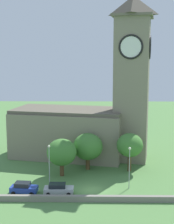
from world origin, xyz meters
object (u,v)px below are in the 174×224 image
(car_silver, at_px, (58,189))
(tree_by_tower, at_px, (62,152))
(streetlamp_central, at_px, (129,161))
(car_blue, at_px, (24,188))
(church, at_px, (90,115))
(streetlamp_west_mid, at_px, (49,160))
(tree_riverside_west, at_px, (88,147))
(tree_riverside_east, at_px, (130,145))

(car_silver, bearing_deg, tree_by_tower, 91.35)
(tree_by_tower, bearing_deg, streetlamp_central, -26.50)
(streetlamp_central, distance_m, tree_by_tower, 13.29)
(car_blue, height_order, tree_by_tower, tree_by_tower)
(church, xyz_separation_m, car_blue, (-10.59, -20.79, -8.57))
(church, distance_m, streetlamp_central, 20.13)
(tree_by_tower, bearing_deg, church, 67.64)
(car_blue, relative_size, streetlamp_west_mid, 0.60)
(streetlamp_central, xyz_separation_m, tree_riverside_west, (-7.09, 9.65, -0.17))
(tree_by_tower, xyz_separation_m, tree_riverside_east, (12.92, 2.80, 0.64))
(car_blue, xyz_separation_m, streetlamp_central, (17.37, 2.44, 3.82))
(car_silver, relative_size, streetlamp_west_mid, 0.64)
(car_blue, relative_size, car_silver, 0.94)
(car_blue, bearing_deg, car_silver, -1.67)
(car_silver, bearing_deg, tree_riverside_east, 41.71)
(car_silver, xyz_separation_m, tree_riverside_west, (4.60, 12.26, 3.69))
(tree_by_tower, relative_size, tree_riverside_west, 0.97)
(church, relative_size, tree_riverside_east, 4.58)
(church, distance_m, tree_riverside_west, 10.00)
(streetlamp_central, bearing_deg, car_silver, -167.41)
(tree_by_tower, height_order, tree_riverside_east, tree_riverside_east)
(streetlamp_west_mid, height_order, tree_riverside_west, streetlamp_west_mid)
(car_blue, relative_size, streetlamp_central, 0.63)
(car_blue, relative_size, tree_riverside_west, 0.62)
(church, xyz_separation_m, tree_riverside_east, (7.82, -9.62, -4.36))
(tree_riverside_west, bearing_deg, car_blue, -130.35)
(car_silver, bearing_deg, church, 76.82)
(streetlamp_west_mid, distance_m, tree_riverside_west, 11.51)
(tree_riverside_east, bearing_deg, car_silver, -138.29)
(streetlamp_central, height_order, tree_riverside_west, tree_riverside_west)
(tree_by_tower, xyz_separation_m, tree_riverside_west, (4.80, 3.72, 0.09))
(streetlamp_west_mid, bearing_deg, tree_riverside_east, 30.87)
(streetlamp_central, bearing_deg, church, 110.28)
(car_silver, distance_m, streetlamp_central, 12.58)
(church, bearing_deg, car_silver, -103.18)
(car_silver, relative_size, tree_by_tower, 0.68)
(streetlamp_central, relative_size, tree_riverside_east, 0.96)
(streetlamp_west_mid, bearing_deg, tree_by_tower, 74.99)
(church, bearing_deg, streetlamp_west_mid, -110.07)
(church, xyz_separation_m, car_silver, (-4.91, -20.96, -8.61))
(streetlamp_central, bearing_deg, car_blue, -171.99)
(car_blue, distance_m, tree_riverside_west, 16.28)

